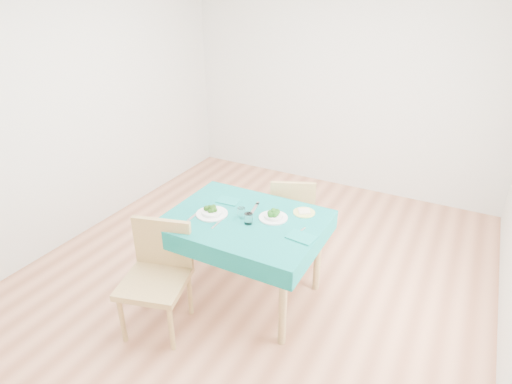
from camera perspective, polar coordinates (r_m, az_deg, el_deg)
The scene contains 16 objects.
room_shell at distance 3.40m, azimuth 0.00°, elevation 7.53°, with size 4.02×4.52×2.73m.
table at distance 3.59m, azimuth -1.40°, elevation -8.77°, with size 1.22×0.93×0.76m, color #09645E.
chair_near at distance 3.25m, azimuth -13.70°, elevation -9.52°, with size 0.47×0.51×1.16m, color #A4844D.
chair_far at distance 4.09m, azimuth 4.84°, elevation -2.05°, with size 0.40×0.44×1.01m, color #A4844D.
bowl_near at distance 3.44m, azimuth -5.91°, elevation -2.43°, with size 0.26×0.26×0.08m, color white, non-canonical shape.
bowl_far at distance 3.37m, azimuth 2.33°, elevation -3.01°, with size 0.23×0.23×0.07m, color white, non-canonical shape.
fork_near at distance 3.45m, azimuth -8.24°, elevation -3.15°, with size 0.02×0.19×0.00m, color silver.
knife_near at distance 3.34m, azimuth -4.94°, elevation -4.01°, with size 0.02×0.22×0.00m, color silver.
fork_far at distance 3.52m, azimuth -0.20°, elevation -2.21°, with size 0.03×0.20×0.00m, color silver.
knife_far at distance 3.20m, azimuth 5.55°, elevation -5.53°, with size 0.02×0.21×0.00m, color silver.
napkin_near at distance 3.64m, azimuth -3.72°, elevation -1.18°, with size 0.19×0.13×0.01m, color #0D6F68.
napkin_far at distance 3.15m, azimuth 6.04°, elevation -6.01°, with size 0.20×0.14×0.01m, color #0D6F68.
tumbler_center at distance 3.38m, azimuth -1.99°, elevation -2.76°, with size 0.06×0.06×0.08m, color white.
tumbler_side at distance 3.30m, azimuth -1.02°, elevation -3.55°, with size 0.07×0.07×0.09m, color white.
side_plate at distance 3.48m, azimuth 6.43°, elevation -2.73°, with size 0.18×0.18×0.01m, color #C7CE64.
bread_slice at distance 3.48m, azimuth 6.44°, elevation -2.56°, with size 0.09×0.09×0.01m, color beige.
Camera 1 is at (1.50, -2.84, 2.45)m, focal length 30.00 mm.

